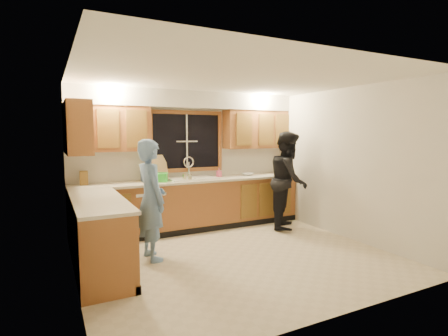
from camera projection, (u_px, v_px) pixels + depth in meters
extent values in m
plane|color=beige|center=(235.00, 256.00, 5.00)|extent=(4.20, 4.20, 0.00)
plane|color=white|center=(236.00, 78.00, 4.75)|extent=(4.20, 4.20, 0.00)
plane|color=silver|center=(187.00, 160.00, 6.56)|extent=(4.20, 0.00, 4.20)
plane|color=silver|center=(72.00, 178.00, 3.93)|extent=(0.00, 3.80, 3.80)
plane|color=silver|center=(346.00, 163.00, 5.82)|extent=(0.00, 3.80, 3.80)
cube|color=#9B5C2D|center=(193.00, 205.00, 6.37)|extent=(4.20, 0.60, 0.88)
cube|color=#9B5C2D|center=(98.00, 236.00, 4.45)|extent=(0.60, 1.90, 0.88)
cube|color=beige|center=(193.00, 180.00, 6.32)|extent=(4.20, 0.63, 0.04)
cube|color=beige|center=(98.00, 201.00, 4.42)|extent=(0.63, 1.90, 0.04)
cube|color=#9B5C2D|center=(108.00, 129.00, 5.71)|extent=(1.35, 0.33, 0.75)
cube|color=#9B5C2D|center=(256.00, 130.00, 7.00)|extent=(1.35, 0.33, 0.75)
cube|color=#9B5C2D|center=(78.00, 128.00, 4.94)|extent=(0.33, 0.90, 0.75)
cube|color=beige|center=(190.00, 100.00, 6.30)|extent=(4.20, 0.35, 0.30)
cube|color=black|center=(187.00, 141.00, 6.52)|extent=(1.30, 0.01, 1.00)
cube|color=#9B5C2D|center=(187.00, 112.00, 6.46)|extent=(1.44, 0.03, 0.07)
cube|color=#9B5C2D|center=(187.00, 170.00, 6.56)|extent=(1.44, 0.03, 0.07)
cube|color=#9B5C2D|center=(151.00, 142.00, 6.20)|extent=(0.07, 0.03, 1.00)
cube|color=#9B5C2D|center=(220.00, 141.00, 6.82)|extent=(0.07, 0.03, 1.00)
cube|color=white|center=(193.00, 179.00, 6.33)|extent=(0.86, 0.52, 0.03)
cube|color=white|center=(182.00, 184.00, 6.24)|extent=(0.38, 0.42, 0.18)
cube|color=white|center=(203.00, 183.00, 6.43)|extent=(0.38, 0.42, 0.18)
cylinder|color=silver|center=(189.00, 169.00, 6.49)|extent=(0.04, 0.04, 0.28)
torus|color=silver|center=(189.00, 162.00, 6.47)|extent=(0.21, 0.03, 0.21)
cube|color=white|center=(147.00, 212.00, 5.99)|extent=(0.60, 0.56, 0.82)
cube|color=white|center=(105.00, 249.00, 3.95)|extent=(0.58, 0.75, 0.90)
imported|color=#688EC4|center=(151.00, 200.00, 4.82)|extent=(0.47, 0.65, 1.67)
imported|color=black|center=(289.00, 180.00, 6.44)|extent=(1.08, 1.10, 1.78)
cube|color=olive|center=(84.00, 178.00, 5.62)|extent=(0.13, 0.11, 0.23)
cube|color=tan|center=(160.00, 167.00, 6.25)|extent=(0.35, 0.24, 0.44)
cube|color=green|center=(158.00, 177.00, 6.02)|extent=(0.40, 0.39, 0.15)
imported|color=#F55D8C|center=(219.00, 172.00, 6.69)|extent=(0.10, 0.10, 0.17)
imported|color=silver|center=(247.00, 174.00, 6.86)|extent=(0.26, 0.26, 0.05)
cylinder|color=#C3B996|center=(185.00, 177.00, 6.13)|extent=(0.08, 0.08, 0.12)
cylinder|color=#C3B996|center=(190.00, 178.00, 6.08)|extent=(0.08, 0.08, 0.12)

